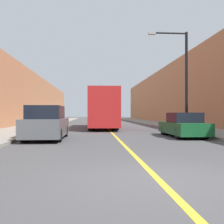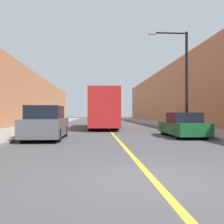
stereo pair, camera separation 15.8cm
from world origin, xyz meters
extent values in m
plane|color=#474749|center=(0.00, 0.00, 0.00)|extent=(200.00, 200.00, 0.00)
cube|color=gray|center=(-7.14, 30.00, 0.07)|extent=(3.92, 72.00, 0.15)
cube|color=gray|center=(7.14, 30.00, 0.07)|extent=(3.92, 72.00, 0.15)
cube|color=#B2724C|center=(-11.09, 30.00, 3.43)|extent=(4.00, 72.00, 6.87)
cube|color=#B2724C|center=(11.09, 30.00, 4.12)|extent=(4.00, 72.00, 8.24)
cube|color=gold|center=(0.00, 30.00, 0.00)|extent=(0.16, 72.00, 0.01)
cube|color=#AD1E1E|center=(-0.52, 19.25, 1.90)|extent=(2.52, 10.60, 3.19)
cube|color=black|center=(-0.52, 13.98, 2.45)|extent=(2.15, 0.04, 1.44)
cylinder|color=black|center=(-1.50, 15.97, 0.50)|extent=(0.56, 1.01, 1.01)
cylinder|color=black|center=(0.47, 15.97, 0.50)|extent=(0.56, 1.01, 1.01)
cylinder|color=black|center=(-1.50, 22.54, 0.50)|extent=(0.56, 1.01, 1.01)
cylinder|color=black|center=(0.47, 22.54, 0.50)|extent=(0.56, 1.01, 1.01)
cube|color=#51565B|center=(-3.90, 8.97, 0.67)|extent=(1.94, 4.82, 0.93)
cube|color=black|center=(-3.90, 8.73, 1.48)|extent=(1.71, 2.65, 0.69)
cube|color=black|center=(-3.90, 6.59, 0.83)|extent=(1.65, 0.04, 0.42)
cylinder|color=black|center=(-4.66, 7.48, 0.34)|extent=(0.43, 0.68, 0.68)
cylinder|color=black|center=(-3.14, 7.48, 0.34)|extent=(0.43, 0.68, 0.68)
cylinder|color=black|center=(-4.66, 10.47, 0.34)|extent=(0.43, 0.68, 0.68)
cylinder|color=black|center=(-3.14, 10.47, 0.34)|extent=(0.43, 0.68, 0.68)
cube|color=#145128|center=(4.05, 9.92, 0.53)|extent=(1.82, 4.61, 0.69)
cube|color=black|center=(4.05, 9.69, 1.17)|extent=(1.60, 2.07, 0.59)
cube|color=black|center=(4.05, 7.65, 0.65)|extent=(1.55, 0.04, 0.31)
cylinder|color=black|center=(3.34, 8.49, 0.31)|extent=(0.40, 0.62, 0.62)
cylinder|color=black|center=(4.76, 8.49, 0.31)|extent=(0.40, 0.62, 0.62)
cylinder|color=black|center=(3.34, 11.35, 0.31)|extent=(0.40, 0.62, 0.62)
cylinder|color=black|center=(4.76, 11.35, 0.31)|extent=(0.40, 0.62, 0.62)
cylinder|color=black|center=(5.48, 13.16, 3.77)|extent=(0.20, 0.20, 7.24)
cylinder|color=black|center=(4.19, 13.16, 7.29)|extent=(2.57, 0.12, 0.12)
cube|color=#999993|center=(2.90, 13.16, 7.24)|extent=(0.50, 0.24, 0.16)
camera|label=1|loc=(-1.41, -5.56, 1.42)|focal=42.00mm
camera|label=2|loc=(-1.25, -5.57, 1.42)|focal=42.00mm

